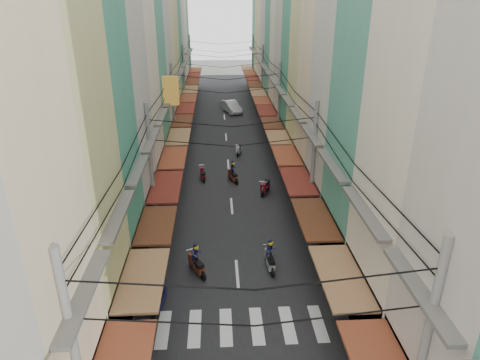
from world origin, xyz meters
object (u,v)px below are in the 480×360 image
object	(u,v)px
market_umbrella	(382,250)
traffic_sign	(347,261)
white_car	(231,112)
bicycle	(353,237)

from	to	relation	value
market_umbrella	traffic_sign	xyz separation A→B (m)	(-1.95, -0.64, -0.10)
white_car	bicycle	distance (m)	31.67
white_car	bicycle	world-z (taller)	white_car
market_umbrella	traffic_sign	distance (m)	2.06
market_umbrella	white_car	bearing A→B (deg)	99.97
white_car	bicycle	xyz separation A→B (m)	(6.44, -31.01, 0.00)
market_umbrella	bicycle	bearing A→B (deg)	87.87
white_car	bicycle	size ratio (longest dim) A/B	3.11
traffic_sign	white_car	bearing A→B (deg)	96.78
white_car	market_umbrella	xyz separation A→B (m)	(6.27, -35.65, 2.01)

